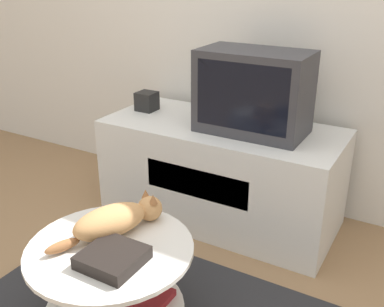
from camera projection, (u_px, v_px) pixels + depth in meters
name	position (u px, v px, depth m)	size (l,w,h in m)	color
tv_stand	(221.00, 172.00, 2.61)	(1.34, 0.60, 0.58)	silver
tv	(253.00, 92.00, 2.32)	(0.57, 0.32, 0.43)	#333338
speaker	(147.00, 101.00, 2.74)	(0.11, 0.11, 0.11)	black
coffee_table	(114.00, 279.00, 1.76)	(0.64, 0.64, 0.40)	#B2B2B7
dvd_box	(113.00, 258.00, 1.59)	(0.21, 0.20, 0.05)	black
cat	(116.00, 219.00, 1.77)	(0.26, 0.48, 0.13)	tan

